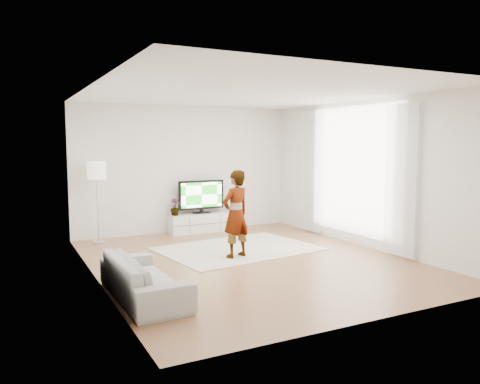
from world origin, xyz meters
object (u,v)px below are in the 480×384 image
rug (238,249)px  player (236,214)px  media_console (202,223)px  television (201,195)px  sofa (144,277)px  floor_lamp (97,174)px

rug → player: (-0.33, -0.57, 0.76)m
media_console → player: player is taller
media_console → television: bearing=90.0°
rug → sofa: 3.03m
television → rug: (-0.05, -1.92, -0.81)m
media_console → rug: (-0.05, -1.90, -0.20)m
television → sofa: 4.55m
television → rug: size_ratio=0.38×
rug → player: bearing=-120.4°
sofa → rug: bearing=-52.1°
player → sofa: player is taller
media_console → player: size_ratio=0.98×
rug → player: player is taller
television → floor_lamp: size_ratio=0.65×
media_console → floor_lamp: size_ratio=0.91×
rug → media_console: bearing=88.5°
player → rug: bearing=-137.5°
media_console → rug: size_ratio=0.53×
player → media_console: bearing=-115.9°
player → sofa: 2.46m
floor_lamp → player: bearing=-51.8°
television → player: player is taller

